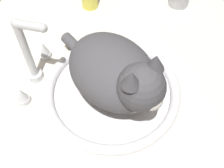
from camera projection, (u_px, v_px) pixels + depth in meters
countertop at (94, 74)px, 81.38cm from camera, size 110.80×79.07×3.00cm
sink_basin at (112, 90)px, 75.04cm from camera, size 36.73×36.73×2.71cm
faucet at (31, 59)px, 72.03cm from camera, size 19.24×9.48×21.59cm
cat at (118, 74)px, 66.59cm from camera, size 30.15×33.55×19.21cm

